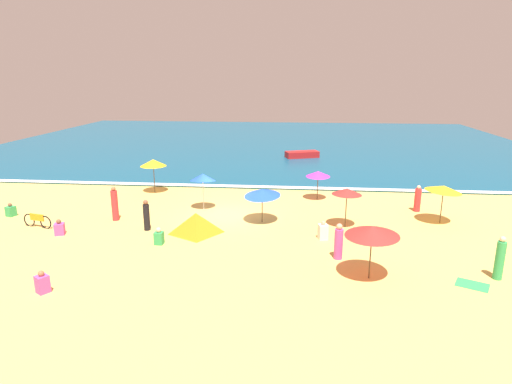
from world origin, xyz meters
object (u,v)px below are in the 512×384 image
small_boat_0 (302,154)px  beach_tent (196,223)px  beachgoer_3 (323,231)px  beachgoer_9 (42,283)px  beach_umbrella_6 (203,177)px  beachgoer_0 (339,242)px  beach_umbrella_4 (444,189)px  beachgoer_5 (500,259)px  beachgoer_2 (418,199)px  parked_bicycle (37,220)px  beachgoer_6 (59,228)px  beach_umbrella_7 (372,231)px  beach_umbrella_2 (318,174)px  beach_umbrella_0 (262,192)px  beachgoer_4 (159,237)px  beachgoer_8 (146,216)px  beach_umbrella_3 (347,192)px  beachgoer_1 (115,204)px  beach_umbrella_5 (153,163)px  beachgoer_10 (11,211)px

small_boat_0 → beach_tent: bearing=-104.4°
beachgoer_3 → beachgoer_9: bearing=-148.5°
beach_umbrella_6 → beachgoer_0: bearing=-41.8°
beach_umbrella_4 → beachgoer_5: 6.82m
beachgoer_9 → beachgoer_2: bearing=35.3°
parked_bicycle → beachgoer_6: (1.75, -0.94, -0.05)m
beach_umbrella_7 → beachgoer_5: (5.03, 0.42, -1.15)m
beach_umbrella_2 → beach_umbrella_7: size_ratio=0.64×
beach_umbrella_0 → beachgoer_9: bearing=-130.3°
beach_tent → beachgoer_9: beach_tent is taller
beach_umbrella_6 → beachgoer_4: beach_umbrella_6 is taller
beach_tent → beachgoer_2: bearing=22.1°
beach_umbrella_4 → beachgoer_6: (-19.63, -3.72, -1.60)m
beach_umbrella_0 → beachgoer_0: bearing=-50.8°
beachgoer_5 → beachgoer_8: 16.18m
beach_umbrella_3 → beach_tent: size_ratio=0.87×
beach_umbrella_3 → beachgoer_4: (-9.05, -3.32, -1.59)m
beachgoer_4 → beachgoer_6: beachgoer_4 is taller
beachgoer_1 → beach_umbrella_0: bearing=3.2°
beach_tent → small_boat_0: bearing=75.6°
beach_umbrella_3 → beach_umbrella_0: bearing=175.3°
beach_umbrella_5 → beachgoer_5: beach_umbrella_5 is taller
beach_umbrella_0 → beachgoer_6: 10.49m
beach_umbrella_5 → beachgoer_4: size_ratio=2.74×
beach_umbrella_4 → beachgoer_4: (-14.25, -4.48, -1.57)m
beach_umbrella_5 → beachgoer_4: 9.83m
beach_umbrella_5 → beach_tent: bearing=-58.3°
beachgoer_2 → beachgoer_9: size_ratio=1.81×
beach_umbrella_4 → beachgoer_8: bearing=-170.4°
beach_umbrella_6 → beachgoer_2: (12.61, 0.77, -1.23)m
beach_umbrella_2 → beach_umbrella_4: beach_umbrella_4 is taller
beach_umbrella_5 → beach_umbrella_4: bearing=-14.9°
beach_umbrella_3 → beachgoer_1: bearing=-179.6°
beach_umbrella_3 → small_boat_0: beach_umbrella_3 is taller
beach_umbrella_0 → beach_umbrella_4: bearing=4.7°
beachgoer_1 → beachgoer_4: 4.79m
parked_bicycle → beachgoer_10: size_ratio=2.31×
beach_umbrella_7 → beachgoer_1: beach_umbrella_7 is taller
beachgoer_0 → beach_umbrella_7: bearing=-59.4°
parked_bicycle → beachgoer_3: size_ratio=1.90×
beach_umbrella_0 → beach_tent: bearing=-146.9°
parked_bicycle → beachgoer_4: size_ratio=2.12×
beachgoer_3 → beachgoer_8: size_ratio=0.58×
beachgoer_0 → beachgoer_5: (6.09, -1.38, 0.08)m
beachgoer_10 → beachgoer_2: bearing=7.8°
beach_umbrella_6 → beach_tent: beach_umbrella_6 is taller
beachgoer_8 → beachgoer_9: (-1.57, -6.90, -0.40)m
parked_bicycle → beach_umbrella_2: bearing=24.6°
beach_tent → beachgoer_0: (6.90, -2.49, 0.22)m
beach_umbrella_5 → beachgoer_1: size_ratio=1.21×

